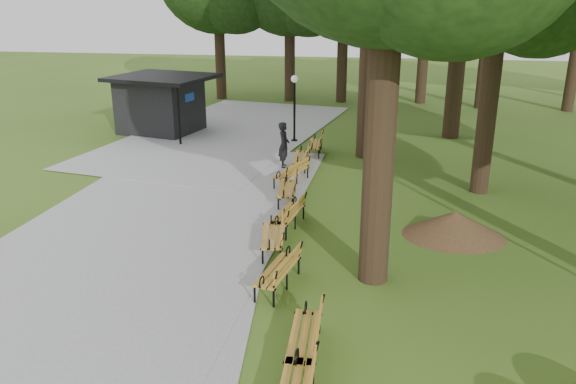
% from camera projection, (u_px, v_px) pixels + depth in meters
% --- Properties ---
extents(ground, '(100.00, 100.00, 0.00)m').
position_uv_depth(ground, '(270.00, 271.00, 13.91)').
color(ground, '#395B1A').
rests_on(ground, ground).
extents(path, '(12.00, 38.00, 0.06)m').
position_uv_depth(path, '(159.00, 216.00, 17.32)').
color(path, gray).
rests_on(path, ground).
extents(person, '(0.52, 0.71, 1.78)m').
position_uv_depth(person, '(284.00, 145.00, 21.93)').
color(person, black).
rests_on(person, ground).
extents(kiosk, '(5.13, 4.71, 2.74)m').
position_uv_depth(kiosk, '(160.00, 104.00, 27.55)').
color(kiosk, black).
rests_on(kiosk, ground).
extents(lamp_post, '(0.32, 0.32, 2.99)m').
position_uv_depth(lamp_post, '(294.00, 94.00, 25.39)').
color(lamp_post, black).
rests_on(lamp_post, ground).
extents(dirt_mound, '(2.35, 2.35, 0.73)m').
position_uv_depth(dirt_mound, '(454.00, 224.00, 15.81)').
color(dirt_mound, '#47301C').
rests_on(dirt_mound, ground).
extents(bench_1, '(0.71, 1.92, 0.88)m').
position_uv_depth(bench_1, '(304.00, 336.00, 10.50)').
color(bench_1, '#B8802A').
rests_on(bench_1, ground).
extents(bench_2, '(0.98, 1.99, 0.88)m').
position_uv_depth(bench_2, '(278.00, 271.00, 12.99)').
color(bench_2, '#B8802A').
rests_on(bench_2, ground).
extents(bench_3, '(0.95, 1.98, 0.88)m').
position_uv_depth(bench_3, '(272.00, 236.00, 14.87)').
color(bench_3, '#B8802A').
rests_on(bench_3, ground).
extents(bench_4, '(0.93, 1.98, 0.88)m').
position_uv_depth(bench_4, '(288.00, 214.00, 16.33)').
color(bench_4, '#B8802A').
rests_on(bench_4, ground).
extents(bench_5, '(0.85, 1.96, 0.88)m').
position_uv_depth(bench_5, '(287.00, 189.00, 18.43)').
color(bench_5, '#B8802A').
rests_on(bench_5, ground).
extents(bench_6, '(1.25, 2.00, 0.88)m').
position_uv_depth(bench_6, '(291.00, 172.00, 20.14)').
color(bench_6, '#B8802A').
rests_on(bench_6, ground).
extents(bench_7, '(0.76, 1.94, 0.88)m').
position_uv_depth(bench_7, '(301.00, 157.00, 22.02)').
color(bench_7, '#B8802A').
rests_on(bench_7, ground).
extents(bench_8, '(0.74, 1.93, 0.88)m').
position_uv_depth(bench_8, '(315.00, 144.00, 23.92)').
color(bench_8, '#B8802A').
rests_on(bench_8, ground).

